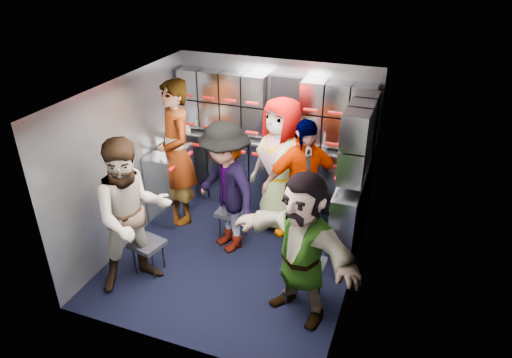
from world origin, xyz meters
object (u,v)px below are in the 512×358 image
(attendant_standing, at_px, (176,154))
(attendant_arc_c, at_px, (281,166))
(attendant_arc_d, at_px, (302,186))
(jump_seat_center, at_px, (284,193))
(jump_seat_near_right, at_px, (304,268))
(jump_seat_mid_right, at_px, (304,212))
(jump_seat_mid_left, at_px, (233,213))
(jump_seat_near_left, at_px, (147,246))
(attendant_arc_e, at_px, (302,248))
(attendant_arc_a, at_px, (133,215))
(attendant_arc_b, at_px, (226,189))

(attendant_standing, height_order, attendant_arc_c, attendant_standing)
(attendant_standing, relative_size, attendant_arc_d, 1.16)
(jump_seat_center, height_order, attendant_arc_c, attendant_arc_c)
(jump_seat_near_right, bearing_deg, attendant_standing, 153.65)
(attendant_arc_d, bearing_deg, jump_seat_near_right, -107.48)
(attendant_standing, bearing_deg, attendant_arc_c, 55.90)
(jump_seat_near_right, relative_size, attendant_arc_d, 0.29)
(jump_seat_near_right, distance_m, attendant_arc_d, 1.09)
(jump_seat_center, bearing_deg, attendant_arc_d, -54.81)
(attendant_standing, distance_m, attendant_arc_d, 1.72)
(jump_seat_mid_right, height_order, attendant_standing, attendant_standing)
(jump_seat_center, relative_size, jump_seat_near_right, 0.95)
(jump_seat_mid_left, xyz_separation_m, attendant_arc_c, (0.47, 0.51, 0.52))
(jump_seat_mid_left, xyz_separation_m, jump_seat_center, (0.47, 0.69, 0.02))
(jump_seat_near_left, height_order, attendant_arc_c, attendant_arc_c)
(attendant_arc_e, bearing_deg, jump_seat_mid_right, 126.50)
(attendant_arc_a, distance_m, attendant_arc_b, 1.16)
(attendant_arc_a, distance_m, attendant_arc_d, 1.99)
(jump_seat_near_left, distance_m, jump_seat_mid_right, 1.99)
(jump_seat_center, distance_m, attendant_arc_a, 2.20)
(jump_seat_near_left, xyz_separation_m, jump_seat_near_right, (1.82, 0.16, 0.07))
(attendant_arc_d, bearing_deg, jump_seat_center, 89.69)
(jump_seat_center, bearing_deg, jump_seat_near_right, -65.31)
(jump_seat_mid_right, height_order, attendant_arc_c, attendant_arc_c)
(attendant_arc_a, xyz_separation_m, attendant_arc_b, (0.66, 0.95, -0.04))
(jump_seat_mid_left, height_order, attendant_arc_d, attendant_arc_d)
(jump_seat_near_left, xyz_separation_m, attendant_arc_a, (0.00, -0.18, 0.52))
(attendant_arc_a, bearing_deg, jump_seat_mid_left, 11.28)
(jump_seat_mid_right, distance_m, attendant_arc_e, 1.42)
(jump_seat_mid_left, relative_size, attendant_arc_b, 0.26)
(attendant_arc_b, bearing_deg, jump_seat_mid_left, 125.44)
(jump_seat_near_left, distance_m, attendant_standing, 1.34)
(attendant_standing, xyz_separation_m, attendant_arc_c, (1.35, 0.30, -0.08))
(jump_seat_near_left, xyz_separation_m, attendant_arc_b, (0.66, 0.77, 0.48))
(jump_seat_mid_right, bearing_deg, jump_seat_near_right, -74.69)
(jump_seat_near_left, relative_size, attendant_arc_c, 0.22)
(jump_seat_near_right, height_order, attendant_arc_c, attendant_arc_c)
(jump_seat_mid_right, distance_m, attendant_arc_d, 0.51)
(attendant_standing, xyz_separation_m, attendant_arc_d, (1.72, -0.05, -0.14))
(jump_seat_mid_left, distance_m, jump_seat_mid_right, 0.91)
(attendant_standing, height_order, attendant_arc_d, attendant_standing)
(attendant_arc_e, bearing_deg, jump_seat_near_right, 113.20)
(jump_seat_near_left, xyz_separation_m, attendant_arc_d, (1.51, 1.11, 0.49))
(jump_seat_near_left, xyz_separation_m, jump_seat_mid_left, (0.66, 0.95, 0.02))
(jump_seat_mid_right, height_order, attendant_arc_a, attendant_arc_a)
(attendant_arc_b, relative_size, attendant_arc_e, 1.03)
(jump_seat_mid_left, distance_m, jump_seat_near_right, 1.40)
(attendant_arc_d, bearing_deg, jump_seat_near_left, -179.01)
(attendant_arc_d, bearing_deg, attendant_standing, 142.90)
(jump_seat_center, height_order, jump_seat_mid_right, jump_seat_center)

